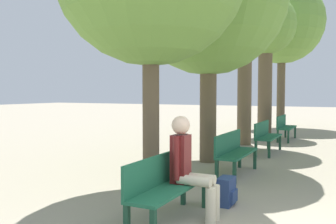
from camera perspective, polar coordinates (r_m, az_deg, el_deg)
The scene contains 8 objects.
bench_row_0 at distance 4.80m, azimuth -0.48°, elevation -10.69°, with size 0.42×1.60×0.84m.
bench_row_1 at distance 7.52m, azimuth 9.95°, elevation -5.69°, with size 0.42×1.60×0.84m.
bench_row_2 at distance 10.39m, azimuth 14.67°, elevation -3.33°, with size 0.42×1.60×0.84m.
bench_row_3 at distance 13.30m, azimuth 17.33°, elevation -1.98°, with size 0.42×1.60×0.84m.
tree_row_3 at distance 14.86m, azimuth 14.67°, elevation 12.06°, with size 2.26×2.26×5.30m.
tree_row_4 at distance 18.31m, azimuth 16.98°, elevation 12.87°, with size 3.77×3.77×6.71m.
person_seated at distance 4.89m, azimuth 3.23°, elevation -7.99°, with size 0.63×0.36×1.33m.
backpack at distance 5.60m, azimuth 8.88°, elevation -11.88°, with size 0.24×0.36×0.40m.
Camera 1 is at (0.48, -3.54, 1.64)m, focal length 40.00 mm.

